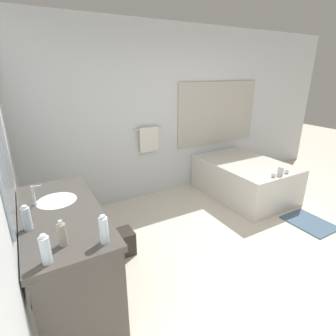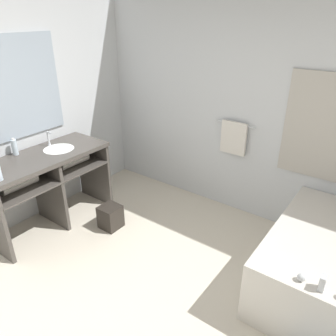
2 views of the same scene
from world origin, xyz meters
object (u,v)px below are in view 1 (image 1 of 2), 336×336
object	(u,v)px
water_bottle_1	(104,230)
water_bottle_2	(45,250)
bathtub	(244,177)
water_bottle_3	(27,218)
waste_bin	(123,242)
soap_dispenser	(62,234)

from	to	relation	value
water_bottle_1	water_bottle_2	distance (m)	0.37
bathtub	water_bottle_2	bearing A→B (deg)	-155.25
water_bottle_3	water_bottle_1	bearing A→B (deg)	-44.36
bathtub	water_bottle_3	xyz separation A→B (m)	(-3.22, -0.99, 0.67)
water_bottle_2	waste_bin	xyz separation A→B (m)	(0.80, 0.98, -0.85)
soap_dispenser	waste_bin	xyz separation A→B (m)	(0.69, 0.84, -0.84)
bathtub	waste_bin	distance (m)	2.40
bathtub	water_bottle_3	world-z (taller)	water_bottle_3
bathtub	waste_bin	size ratio (longest dim) A/B	5.55
water_bottle_3	soap_dispenser	size ratio (longest dim) A/B	1.03
water_bottle_3	water_bottle_2	bearing A→B (deg)	-80.27
water_bottle_1	soap_dispenser	distance (m)	0.27
water_bottle_2	waste_bin	world-z (taller)	water_bottle_2
water_bottle_3	soap_dispenser	distance (m)	0.38
water_bottle_3	waste_bin	size ratio (longest dim) A/B	0.69
soap_dispenser	waste_bin	distance (m)	1.38
bathtub	soap_dispenser	xyz separation A→B (m)	(-3.03, -1.31, 0.66)
water_bottle_1	soap_dispenser	bearing A→B (deg)	156.92
water_bottle_2	bathtub	bearing A→B (deg)	24.75
water_bottle_1	bathtub	bearing A→B (deg)	27.08
water_bottle_3	soap_dispenser	xyz separation A→B (m)	(0.19, -0.33, -0.01)
soap_dispenser	waste_bin	size ratio (longest dim) A/B	0.67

